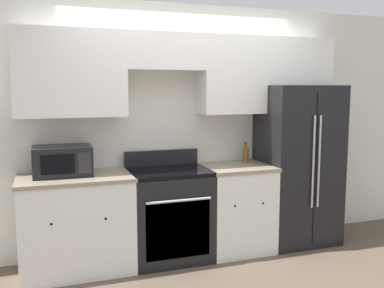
{
  "coord_description": "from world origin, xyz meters",
  "views": [
    {
      "loc": [
        -1.41,
        -3.73,
        1.72
      ],
      "look_at": [
        -0.0,
        0.31,
        1.17
      ],
      "focal_mm": 40.0,
      "sensor_mm": 36.0,
      "label": 1
    }
  ],
  "objects_px": {
    "microwave": "(62,161)",
    "bottle": "(246,154)",
    "refrigerator": "(295,164)",
    "oven_range": "(169,214)"
  },
  "relations": [
    {
      "from": "refrigerator",
      "to": "microwave",
      "type": "relative_size",
      "value": 3.31
    },
    {
      "from": "refrigerator",
      "to": "microwave",
      "type": "height_order",
      "value": "refrigerator"
    },
    {
      "from": "oven_range",
      "to": "bottle",
      "type": "xyz_separation_m",
      "value": [
        0.92,
        0.15,
        0.54
      ]
    },
    {
      "from": "microwave",
      "to": "refrigerator",
      "type": "bearing_deg",
      "value": -0.55
    },
    {
      "from": "oven_range",
      "to": "refrigerator",
      "type": "bearing_deg",
      "value": 2.04
    },
    {
      "from": "refrigerator",
      "to": "bottle",
      "type": "height_order",
      "value": "refrigerator"
    },
    {
      "from": "microwave",
      "to": "bottle",
      "type": "distance_m",
      "value": 1.94
    },
    {
      "from": "microwave",
      "to": "bottle",
      "type": "xyz_separation_m",
      "value": [
        1.94,
        0.08,
        -0.05
      ]
    },
    {
      "from": "oven_range",
      "to": "bottle",
      "type": "distance_m",
      "value": 1.08
    },
    {
      "from": "refrigerator",
      "to": "microwave",
      "type": "distance_m",
      "value": 2.51
    }
  ]
}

